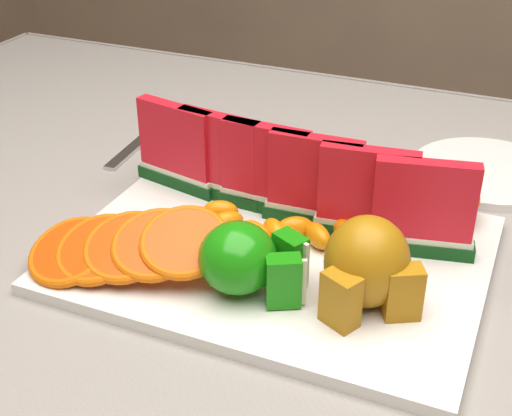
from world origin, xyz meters
TOP-DOWN VIEW (x-y plane):
  - table at (0.00, 0.00)m, footprint 1.40×0.90m
  - tablecloth at (0.00, 0.00)m, footprint 1.53×1.03m
  - platter at (-0.03, -0.02)m, footprint 0.40×0.30m
  - apple_cluster at (-0.03, -0.09)m, footprint 0.10×0.08m
  - pear_cluster at (0.07, -0.07)m, footprint 0.09×0.10m
  - side_plate at (0.14, 0.25)m, footprint 0.19×0.19m
  - fork at (-0.30, 0.17)m, footprint 0.03×0.20m
  - watermelon_row at (-0.04, 0.04)m, footprint 0.39×0.07m
  - orange_fan_front at (-0.15, -0.11)m, footprint 0.21×0.13m
  - orange_fan_back at (-0.02, 0.10)m, footprint 0.33×0.11m
  - tangerine_segments at (-0.04, -0.00)m, footprint 0.17×0.07m

SIDE VIEW (x-z plane):
  - table at x=0.00m, z-range 0.28..1.03m
  - tablecloth at x=0.00m, z-range 0.62..0.82m
  - fork at x=-0.30m, z-range 0.76..0.76m
  - side_plate at x=0.14m, z-range 0.76..0.77m
  - platter at x=-0.03m, z-range 0.76..0.77m
  - tangerine_segments at x=-0.04m, z-range 0.77..0.79m
  - orange_fan_back at x=-0.02m, z-range 0.77..0.81m
  - orange_fan_front at x=-0.15m, z-range 0.77..0.82m
  - apple_cluster at x=-0.03m, z-range 0.77..0.83m
  - pear_cluster at x=0.07m, z-range 0.77..0.85m
  - watermelon_row at x=-0.04m, z-range 0.77..0.87m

